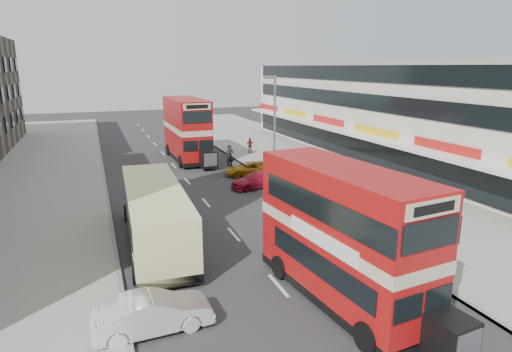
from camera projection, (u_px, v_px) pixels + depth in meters
name	position (u px, v px, depth m)	size (l,w,h in m)	color
ground	(300.00, 310.00, 16.11)	(160.00, 160.00, 0.00)	#28282B
road_surface	(187.00, 181.00, 34.25)	(12.00, 90.00, 0.01)	#28282B
pavement_right	(321.00, 168.00, 38.34)	(12.00, 90.00, 0.15)	gray
pavement_left	(16.00, 196.00, 30.12)	(12.00, 90.00, 0.15)	gray
kerb_left	(106.00, 188.00, 32.14)	(0.20, 90.00, 0.16)	gray
kerb_right	(259.00, 174.00, 36.32)	(0.20, 90.00, 0.16)	gray
commercial_row	(386.00, 110.00, 41.75)	(9.90, 46.20, 9.30)	beige
street_lamp	(274.00, 120.00, 33.50)	(1.00, 0.20, 8.12)	slate
bus_main	(343.00, 235.00, 16.23)	(3.44, 9.31, 5.08)	black
bus_second	(187.00, 129.00, 41.47)	(2.94, 10.30, 5.67)	black
coach	(155.00, 213.00, 21.80)	(3.10, 10.67, 2.80)	black
car_left_front	(153.00, 313.00, 14.72)	(1.41, 4.05, 1.33)	silver
car_right_a	(258.00, 180.00, 32.28)	(1.69, 4.15, 1.20)	#A21028
car_right_b	(248.00, 169.00, 35.98)	(1.81, 3.92, 1.09)	#BF7D13
pedestrian_near	(327.00, 182.00, 29.89)	(0.69, 0.47, 1.87)	gray
pedestrian_far	(250.00, 145.00, 44.56)	(0.90, 0.37, 1.53)	gray
cyclist	(230.00, 162.00, 37.59)	(0.78, 1.95, 2.26)	gray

